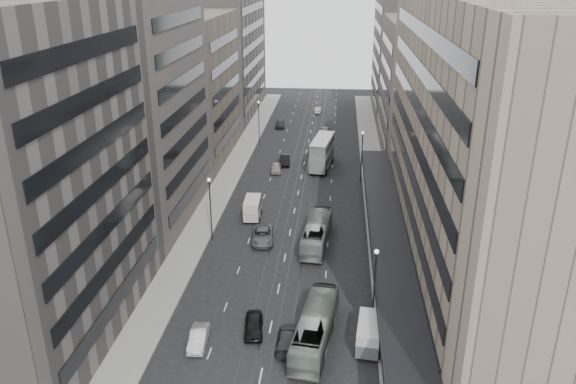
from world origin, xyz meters
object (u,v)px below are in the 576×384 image
(sedan_0, at_px, (254,325))
(sedan_2, at_px, (263,236))
(sedan_1, at_px, (199,338))
(double_decker, at_px, (322,152))
(bus_near, at_px, (315,327))
(bus_far, at_px, (317,233))
(vw_microbus, at_px, (369,333))
(panel_van, at_px, (252,208))

(sedan_0, bearing_deg, sedan_2, 88.30)
(sedan_1, bearing_deg, double_decker, 75.63)
(double_decker, bearing_deg, sedan_2, -94.76)
(bus_near, xyz_separation_m, bus_far, (-0.77, 19.79, -0.05))
(bus_far, distance_m, sedan_2, 6.88)
(vw_microbus, relative_size, sedan_1, 1.17)
(panel_van, distance_m, sedan_2, 7.34)
(bus_far, height_order, sedan_2, bus_far)
(double_decker, bearing_deg, sedan_0, -87.84)
(bus_far, height_order, panel_van, bus_far)
(bus_far, distance_m, sedan_0, 19.44)
(sedan_0, height_order, sedan_1, sedan_0)
(vw_microbus, bearing_deg, panel_van, 124.44)
(vw_microbus, distance_m, panel_van, 30.81)
(sedan_2, bearing_deg, sedan_1, -104.45)
(panel_van, xyz_separation_m, sedan_0, (4.05, -25.83, -0.85))
(sedan_1, bearing_deg, sedan_2, 78.20)
(sedan_2, bearing_deg, bus_far, -7.84)
(double_decker, bearing_deg, bus_near, -80.83)
(double_decker, distance_m, vw_microbus, 49.35)
(double_decker, xyz_separation_m, sedan_2, (-6.41, -28.82, -2.08))
(double_decker, relative_size, panel_van, 2.15)
(double_decker, height_order, sedan_2, double_decker)
(sedan_1, height_order, sedan_2, sedan_2)
(bus_near, xyz_separation_m, sedan_0, (-5.88, 1.05, -0.90))
(sedan_0, bearing_deg, bus_near, -17.02)
(panel_van, relative_size, sedan_0, 1.07)
(vw_microbus, bearing_deg, sedan_2, 127.50)
(sedan_0, xyz_separation_m, sedan_1, (-4.74, -2.32, -0.04))
(double_decker, distance_m, panel_van, 23.62)
(double_decker, bearing_deg, sedan_1, -92.89)
(bus_far, height_order, sedan_0, bus_far)
(bus_near, xyz_separation_m, vw_microbus, (4.83, -0.17, -0.19))
(bus_far, bearing_deg, sedan_1, 69.71)
(double_decker, xyz_separation_m, panel_van, (-8.74, -21.91, -1.28))
(vw_microbus, bearing_deg, bus_far, 111.49)
(panel_van, bearing_deg, sedan_0, -83.55)
(bus_near, relative_size, panel_van, 2.52)
(bus_near, height_order, sedan_2, bus_near)
(double_decker, height_order, sedan_0, double_decker)
(bus_near, height_order, sedan_1, bus_near)
(bus_far, distance_m, sedan_1, 23.27)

